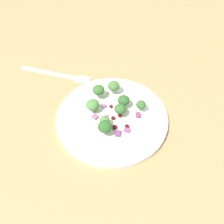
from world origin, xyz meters
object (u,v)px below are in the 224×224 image
Objects in this scene: broccoli_floret_1 at (141,105)px; fork at (59,75)px; plate at (112,117)px; broccoli_floret_0 at (93,105)px; broccoli_floret_2 at (124,100)px.

fork is at bearing -117.13° from broccoli_floret_1.
broccoli_floret_1 reaches higher than plate.
broccoli_floret_0 is 6.74cm from broccoli_floret_2.
broccoli_floret_2 is at bearing 106.46° from broccoli_floret_0.
fork is (-11.80, -10.38, -2.92)cm from broccoli_floret_0.
broccoli_floret_0 is (-1.11, -4.24, 2.31)cm from plate.
broccoli_floret_1 is 3.82cm from broccoli_floret_2.
broccoli_floret_0 is 10.29cm from broccoli_floret_1.
broccoli_floret_0 reaches higher than plate.
broccoli_floret_0 is at bearing -73.54° from broccoli_floret_2.
broccoli_floret_1 is 0.82× the size of broccoli_floret_2.
broccoli_floret_1 is (-2.36, 5.98, 2.14)cm from plate.
plate is 9.15× the size of broccoli_floret_2.
broccoli_floret_0 reaches higher than fork.
broccoli_floret_0 is 1.10× the size of broccoli_floret_2.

